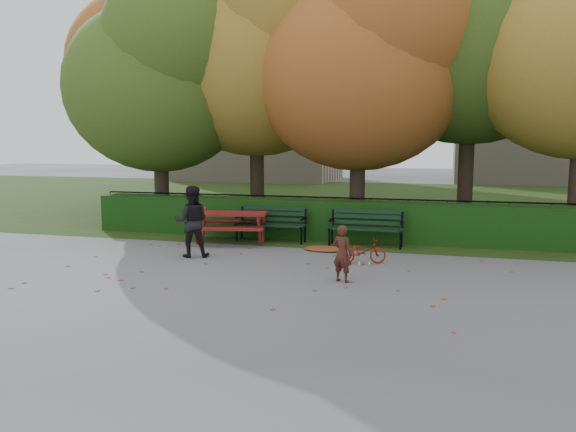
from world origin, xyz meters
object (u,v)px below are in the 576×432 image
(adult, at_px, (192,221))
(tree_a, at_px, (164,74))
(tree_f, at_px, (163,54))
(bench_right, at_px, (366,225))
(tree_d, at_px, (487,16))
(bicycle, at_px, (362,251))
(tree_b, at_px, (265,45))
(tree_c, at_px, (370,57))
(bench_left, at_px, (272,221))
(picnic_table, at_px, (230,219))
(child, at_px, (342,253))

(adult, bearing_deg, tree_a, -76.52)
(tree_f, height_order, bench_right, tree_f)
(tree_d, xyz_separation_m, bicycle, (-2.58, -5.56, -5.72))
(tree_b, bearing_deg, tree_c, -13.45)
(tree_a, relative_size, bench_left, 4.16)
(tree_c, bearing_deg, bench_left, -133.36)
(tree_c, distance_m, tree_d, 3.50)
(adult, bearing_deg, bicycle, 164.65)
(tree_b, xyz_separation_m, bench_left, (1.14, -3.04, -4.88))
(tree_b, distance_m, tree_f, 5.32)
(bench_right, bearing_deg, tree_f, 146.08)
(bench_left, bearing_deg, picnic_table, -151.74)
(tree_c, distance_m, tree_f, 8.66)
(tree_c, xyz_separation_m, bicycle, (0.46, -4.29, -4.56))
(bench_right, bearing_deg, child, -89.11)
(adult, xyz_separation_m, bicycle, (3.73, 0.29, -0.53))
(child, xyz_separation_m, bicycle, (0.14, 1.61, -0.26))
(bench_left, xyz_separation_m, picnic_table, (-0.93, -0.50, 0.08))
(tree_a, relative_size, picnic_table, 3.63)
(tree_b, distance_m, tree_c, 3.42)
(tree_b, bearing_deg, bench_left, -69.42)
(bicycle, bearing_deg, bench_left, 32.39)
(picnic_table, distance_m, adult, 1.84)
(tree_a, xyz_separation_m, tree_c, (6.02, 0.38, 0.30))
(tree_d, xyz_separation_m, child, (-2.72, -7.17, -5.46))
(tree_b, relative_size, child, 8.42)
(tree_c, xyz_separation_m, tree_d, (3.04, 1.27, 1.16))
(adult, relative_size, bicycle, 1.58)
(tree_f, distance_m, child, 13.41)
(tree_f, distance_m, bicycle, 12.56)
(tree_a, xyz_separation_m, bicycle, (6.48, -3.91, -4.26))
(picnic_table, bearing_deg, tree_d, 22.17)
(tree_d, distance_m, adult, 10.05)
(bicycle, bearing_deg, tree_a, 39.36)
(tree_d, xyz_separation_m, adult, (-6.31, -5.85, -5.19))
(tree_b, height_order, child, tree_b)
(bench_left, relative_size, child, 1.73)
(tree_a, height_order, adult, tree_a)
(child, bearing_deg, tree_c, -66.01)
(adult, bearing_deg, tree_b, -109.69)
(tree_f, relative_size, adult, 5.83)
(tree_d, bearing_deg, tree_a, -169.67)
(tree_f, bearing_deg, bench_left, -43.51)
(bench_left, relative_size, bicycle, 1.81)
(tree_d, distance_m, tree_f, 11.20)
(tree_f, distance_m, bench_right, 11.19)
(tree_a, distance_m, bicycle, 8.69)
(tree_a, bearing_deg, tree_f, 117.98)
(picnic_table, xyz_separation_m, adult, (-0.20, -1.82, 0.19))
(tree_c, xyz_separation_m, picnic_table, (-3.07, -2.76, -4.22))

